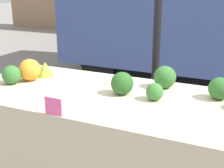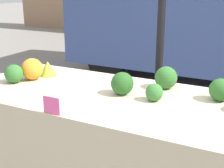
% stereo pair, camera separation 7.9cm
% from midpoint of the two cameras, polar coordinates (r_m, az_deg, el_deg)
% --- Properties ---
extents(tent_pole, '(0.07, 0.07, 2.26)m').
position_cam_midpoint_polar(tent_pole, '(2.89, 7.39, 7.76)').
color(tent_pole, black).
rests_on(tent_pole, ground_plane).
extents(parked_truck, '(4.78, 2.01, 2.41)m').
position_cam_midpoint_polar(parked_truck, '(5.62, 14.96, 13.57)').
color(parked_truck, '#384C84').
rests_on(parked_truck, ground_plane).
extents(market_table, '(2.18, 0.95, 0.89)m').
position_cam_midpoint_polar(market_table, '(2.15, -1.86, -5.16)').
color(market_table, beige).
rests_on(market_table, ground_plane).
extents(orange_cauliflower, '(0.17, 0.17, 0.17)m').
position_cam_midpoint_polar(orange_cauliflower, '(2.57, -15.65, 2.50)').
color(orange_cauliflower, orange).
rests_on(orange_cauliflower, market_table).
extents(romanesco_head, '(0.15, 0.15, 0.12)m').
position_cam_midpoint_polar(romanesco_head, '(2.66, -12.94, 2.67)').
color(romanesco_head, '#93B238').
rests_on(romanesco_head, market_table).
extents(broccoli_head_0, '(0.14, 0.14, 0.14)m').
position_cam_midpoint_polar(broccoli_head_0, '(2.52, -18.77, 1.60)').
color(broccoli_head_0, '#336B2D').
rests_on(broccoli_head_0, market_table).
extents(broccoli_head_1, '(0.12, 0.12, 0.12)m').
position_cam_midpoint_polar(broccoli_head_1, '(2.07, 6.73, -1.43)').
color(broccoli_head_1, '#387533').
rests_on(broccoli_head_1, market_table).
extents(broccoli_head_2, '(0.16, 0.16, 0.16)m').
position_cam_midpoint_polar(broccoli_head_2, '(2.16, 0.83, 0.12)').
color(broccoli_head_2, '#285B23').
rests_on(broccoli_head_2, market_table).
extents(broccoli_head_3, '(0.15, 0.15, 0.15)m').
position_cam_midpoint_polar(broccoli_head_3, '(2.18, 18.11, -0.79)').
color(broccoli_head_3, '#2D6628').
rests_on(broccoli_head_3, market_table).
extents(broccoli_head_5, '(0.17, 0.17, 0.17)m').
position_cam_midpoint_polar(broccoli_head_5, '(2.32, 8.69, 1.26)').
color(broccoli_head_5, '#336B2D').
rests_on(broccoli_head_5, market_table).
extents(price_sign, '(0.12, 0.01, 0.11)m').
position_cam_midpoint_polar(price_sign, '(1.87, -11.89, -4.04)').
color(price_sign, '#F45B9E').
rests_on(price_sign, market_table).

